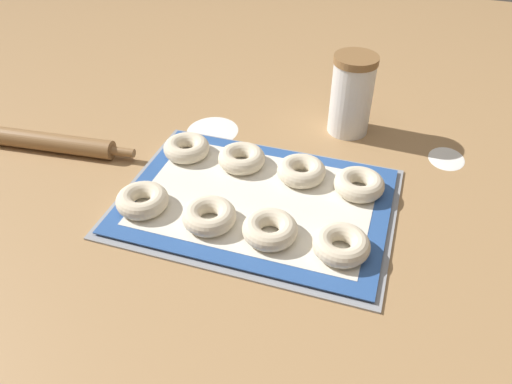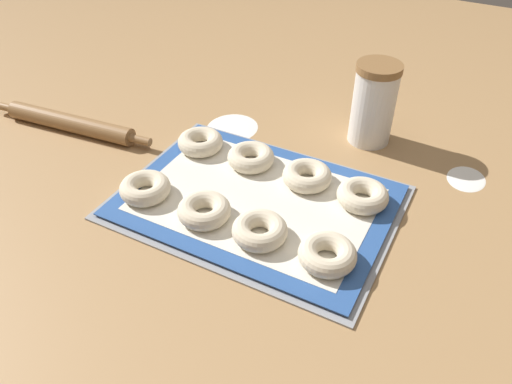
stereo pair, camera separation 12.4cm
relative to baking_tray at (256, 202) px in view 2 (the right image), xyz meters
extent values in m
plane|color=#A87F51|center=(0.00, -0.01, 0.00)|extent=(2.80, 2.80, 0.00)
cube|color=#93969B|center=(0.00, 0.00, 0.00)|extent=(0.52, 0.38, 0.01)
cube|color=#2D569E|center=(0.00, 0.00, 0.01)|extent=(0.49, 0.35, 0.00)
cube|color=silver|center=(0.00, 0.00, 0.01)|extent=(0.43, 0.29, 0.00)
torus|color=beige|center=(-0.19, -0.09, 0.02)|extent=(0.10, 0.10, 0.03)
torus|color=beige|center=(-0.06, -0.09, 0.02)|extent=(0.10, 0.10, 0.03)
torus|color=beige|center=(0.05, -0.09, 0.02)|extent=(0.10, 0.10, 0.03)
torus|color=beige|center=(0.18, -0.09, 0.02)|extent=(0.10, 0.10, 0.03)
torus|color=beige|center=(-0.19, 0.10, 0.02)|extent=(0.10, 0.10, 0.03)
torus|color=beige|center=(-0.06, 0.10, 0.02)|extent=(0.10, 0.10, 0.03)
torus|color=beige|center=(0.06, 0.09, 0.02)|extent=(0.10, 0.10, 0.03)
torus|color=beige|center=(0.18, 0.08, 0.02)|extent=(0.10, 0.10, 0.03)
cylinder|color=white|center=(0.12, 0.32, 0.08)|extent=(0.09, 0.09, 0.17)
cylinder|color=olive|center=(0.12, 0.32, 0.17)|extent=(0.10, 0.10, 0.02)
cylinder|color=olive|center=(-0.50, 0.03, 0.02)|extent=(0.33, 0.07, 0.04)
cylinder|color=olive|center=(-0.69, 0.01, 0.02)|extent=(0.05, 0.02, 0.02)
cylinder|color=olive|center=(-0.31, 0.05, 0.02)|extent=(0.05, 0.02, 0.02)
ellipsoid|color=white|center=(-0.18, 0.21, 0.00)|extent=(0.12, 0.13, 0.00)
ellipsoid|color=white|center=(0.34, 0.27, 0.00)|extent=(0.08, 0.09, 0.00)
camera|label=1|loc=(0.23, -0.69, 0.61)|focal=35.00mm
camera|label=2|loc=(0.34, -0.64, 0.61)|focal=35.00mm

